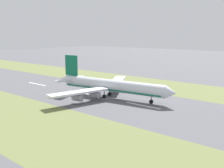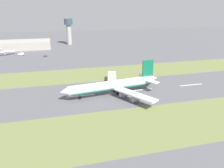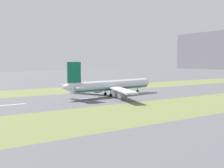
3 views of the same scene
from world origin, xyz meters
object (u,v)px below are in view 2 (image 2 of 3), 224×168
(terminal_building, at_px, (4,46))
(apron_car, at_px, (45,56))
(control_tower, at_px, (69,29))
(service_truck, at_px, (21,54))
(airplane_main_jet, at_px, (115,85))

(terminal_building, xyz_separation_m, apron_car, (-58.86, -53.34, -4.15))
(terminal_building, relative_size, apron_car, 24.96)
(terminal_building, distance_m, apron_car, 79.54)
(control_tower, xyz_separation_m, service_truck, (-63.46, 60.34, -21.20))
(airplane_main_jet, xyz_separation_m, apron_car, (127.21, 46.39, -5.02))
(airplane_main_jet, bearing_deg, apron_car, 20.04)
(airplane_main_jet, bearing_deg, control_tower, 3.69)
(terminal_building, height_order, apron_car, terminal_building)
(terminal_building, xyz_separation_m, control_tower, (18.31, -86.54, 17.71))
(airplane_main_jet, relative_size, apron_car, 14.12)
(airplane_main_jet, relative_size, terminal_building, 0.57)
(airplane_main_jet, distance_m, terminal_building, 211.11)
(apron_car, bearing_deg, terminal_building, 42.18)
(airplane_main_jet, height_order, control_tower, control_tower)
(terminal_building, height_order, service_truck, terminal_building)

